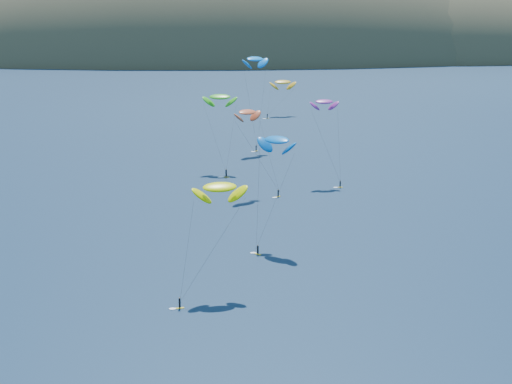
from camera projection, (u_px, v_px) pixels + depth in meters
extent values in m
ellipsoid|color=#3D3526|center=(228.00, 69.00, 595.62)|extent=(600.00, 300.00, 210.00)
ellipsoid|color=#3D3526|center=(42.00, 61.00, 613.23)|extent=(340.00, 240.00, 120.00)
ellipsoid|color=#3D3526|center=(423.00, 66.00, 585.42)|extent=(320.00, 220.00, 156.00)
cube|color=gold|center=(180.00, 308.00, 100.31)|extent=(1.28, 0.55, 0.07)
cylinder|color=black|center=(180.00, 303.00, 100.11)|extent=(0.29, 0.29, 1.32)
sphere|color=#8C6047|center=(179.00, 298.00, 99.91)|extent=(0.22, 0.22, 0.22)
ellipsoid|color=#E4EB00|center=(220.00, 187.00, 104.50)|extent=(8.26, 4.82, 4.34)
cube|color=gold|center=(226.00, 177.00, 175.18)|extent=(1.64, 0.68, 0.09)
cylinder|color=black|center=(226.00, 173.00, 174.92)|extent=(0.37, 0.37, 1.70)
sphere|color=#8C6047|center=(226.00, 169.00, 174.66)|extent=(0.29, 0.29, 0.29)
ellipsoid|color=green|center=(220.00, 97.00, 180.45)|extent=(8.80, 5.02, 4.65)
cube|color=gold|center=(256.00, 151.00, 205.72)|extent=(1.31, 1.17, 0.08)
cylinder|color=black|center=(256.00, 148.00, 205.50)|extent=(0.32, 0.32, 1.46)
sphere|color=#8C6047|center=(256.00, 145.00, 205.28)|extent=(0.24, 0.24, 0.24)
ellipsoid|color=#0178E4|center=(255.00, 59.00, 204.45)|extent=(9.55, 8.85, 4.98)
cube|color=gold|center=(258.00, 254.00, 121.71)|extent=(1.17, 1.16, 0.07)
cylinder|color=black|center=(258.00, 250.00, 121.50)|extent=(0.30, 0.30, 1.37)
sphere|color=#8C6047|center=(258.00, 245.00, 121.29)|extent=(0.23, 0.23, 0.23)
ellipsoid|color=#0059B4|center=(277.00, 140.00, 124.33)|extent=(8.15, 8.11, 4.38)
cube|color=gold|center=(340.00, 187.00, 165.61)|extent=(1.29, 0.47, 0.07)
cylinder|color=black|center=(340.00, 184.00, 165.40)|extent=(0.30, 0.30, 1.35)
sphere|color=#8C6047|center=(340.00, 181.00, 165.20)|extent=(0.23, 0.23, 0.23)
ellipsoid|color=#8F248C|center=(324.00, 102.00, 167.47)|extent=(6.80, 3.59, 3.67)
cube|color=gold|center=(278.00, 197.00, 157.67)|extent=(1.24, 1.10, 0.07)
cylinder|color=black|center=(278.00, 193.00, 157.46)|extent=(0.30, 0.30, 1.38)
sphere|color=#8C6047|center=(278.00, 190.00, 157.26)|extent=(0.23, 0.23, 0.23)
ellipsoid|color=#CE512C|center=(247.00, 112.00, 157.28)|extent=(7.53, 6.96, 3.93)
cube|color=gold|center=(267.00, 118.00, 263.25)|extent=(1.45, 0.60, 0.08)
cylinder|color=black|center=(267.00, 116.00, 263.02)|extent=(0.33, 0.33, 1.51)
sphere|color=#8C6047|center=(267.00, 114.00, 262.79)|extent=(0.25, 0.25, 0.25)
ellipsoid|color=gold|center=(283.00, 82.00, 269.37)|extent=(10.25, 5.85, 5.42)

